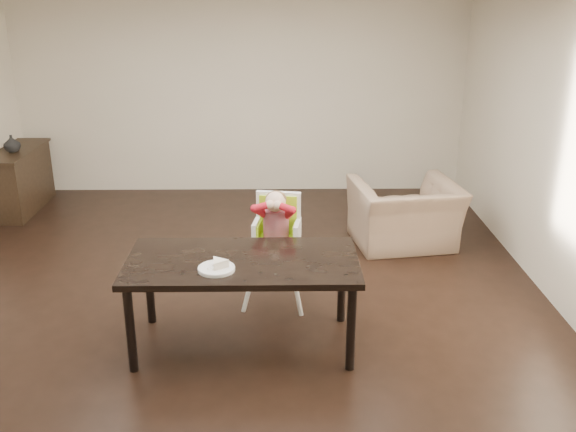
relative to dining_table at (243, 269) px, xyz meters
name	(u,v)px	position (x,y,z in m)	size (l,w,h in m)	color
ground	(224,309)	(-0.22, 0.59, -0.67)	(7.00, 7.00, 0.00)	black
room_walls	(216,103)	(-0.22, 0.59, 1.18)	(6.02, 7.02, 2.71)	beige
dining_table	(243,269)	(0.00, 0.00, 0.00)	(1.80, 0.90, 0.75)	black
high_chair	(276,224)	(0.26, 0.78, 0.08)	(0.50, 0.50, 1.06)	white
plate	(217,267)	(-0.18, -0.19, 0.11)	(0.31, 0.31, 0.08)	white
armchair	(405,204)	(1.67, 2.05, -0.19)	(1.10, 0.72, 0.96)	#987B60
sideboard	(21,180)	(-3.00, 3.29, -0.27)	(0.44, 1.26, 0.79)	black
vase	(12,144)	(-3.00, 3.19, 0.22)	(0.20, 0.21, 0.20)	#99999E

